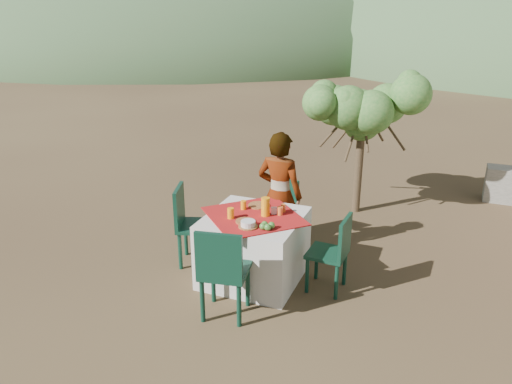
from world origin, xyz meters
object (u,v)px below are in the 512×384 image
chair_near (223,270)px  shrub_tree (367,116)px  chair_left (190,221)px  person (280,195)px  table (254,247)px  chair_right (334,250)px  juice_pitcher (265,207)px  chair_far (281,208)px

chair_near → shrub_tree: 3.49m
chair_near → shrub_tree: size_ratio=0.53×
chair_left → person: 1.11m
chair_near → shrub_tree: bearing=-112.0°
table → chair_near: chair_near is taller
chair_right → juice_pitcher: 0.86m
chair_left → person: (0.90, 0.60, 0.25)m
chair_near → chair_left: bearing=-56.3°
person → shrub_tree: size_ratio=0.85×
chair_near → shrub_tree: (0.72, 3.29, 0.90)m
chair_far → chair_near: bearing=-77.7°
chair_right → chair_far: bearing=-133.0°
chair_left → juice_pitcher: bearing=-109.6°
chair_left → chair_right: bearing=-108.6°
chair_far → juice_pitcher: juice_pitcher is taller
person → shrub_tree: 2.03m
chair_right → juice_pitcher: bearing=-85.8°
chair_far → person: 0.48m
chair_right → person: bearing=-123.0°
chair_near → juice_pitcher: (0.10, 0.89, 0.32)m
chair_far → chair_near: (0.05, -1.86, 0.08)m
chair_far → shrub_tree: bearing=72.3°
chair_left → chair_right: size_ratio=1.10×
person → juice_pitcher: (0.05, -0.61, 0.09)m
shrub_tree → juice_pitcher: shrub_tree is taller
chair_near → chair_right: bearing=-143.3°
table → chair_right: size_ratio=1.51×
table → juice_pitcher: size_ratio=6.30×
person → juice_pitcher: 0.62m
table → shrub_tree: shrub_tree is taller
table → juice_pitcher: bearing=21.7°
chair_far → juice_pitcher: bearing=-70.5°
shrub_tree → chair_far: bearing=-118.4°
shrub_tree → chair_left: bearing=-123.5°
table → chair_left: (-0.84, 0.06, 0.15)m
chair_near → juice_pitcher: bearing=-105.9°
chair_far → shrub_tree: size_ratio=0.46×
table → person: person is taller
chair_near → chair_left: 1.25m
juice_pitcher → shrub_tree: bearing=75.4°
chair_far → chair_left: 1.25m
table → shrub_tree: size_ratio=0.71×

